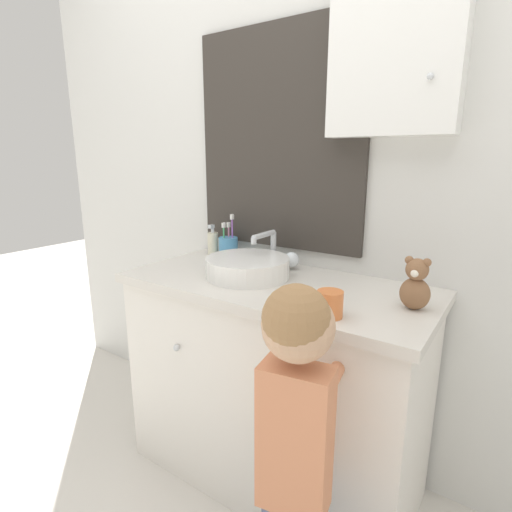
# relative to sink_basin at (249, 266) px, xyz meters

# --- Properties ---
(wall_back) EXTENTS (3.20, 0.18, 2.50)m
(wall_back) POSITION_rel_sink_basin_xyz_m (0.12, 0.29, 0.41)
(wall_back) COLOR silver
(wall_back) RESTS_ON ground_plane
(vanity_counter) EXTENTS (1.14, 0.53, 0.83)m
(vanity_counter) POSITION_rel_sink_basin_xyz_m (0.11, -0.00, -0.45)
(vanity_counter) COLOR silver
(vanity_counter) RESTS_ON ground_plane
(sink_basin) EXTENTS (0.32, 0.37, 0.16)m
(sink_basin) POSITION_rel_sink_basin_xyz_m (0.00, 0.00, 0.00)
(sink_basin) COLOR white
(sink_basin) RESTS_ON vanity_counter
(toothbrush_holder) EXTENTS (0.08, 0.08, 0.20)m
(toothbrush_holder) POSITION_rel_sink_basin_xyz_m (-0.24, 0.17, 0.01)
(toothbrush_holder) COLOR #4C93C6
(toothbrush_holder) RESTS_ON vanity_counter
(soap_dispenser) EXTENTS (0.05, 0.05, 0.15)m
(soap_dispenser) POSITION_rel_sink_basin_xyz_m (-0.33, 0.17, 0.02)
(soap_dispenser) COLOR beige
(soap_dispenser) RESTS_ON vanity_counter
(child_figure) EXTENTS (0.19, 0.47, 0.99)m
(child_figure) POSITION_rel_sink_basin_xyz_m (0.44, -0.42, -0.23)
(child_figure) COLOR slate
(child_figure) RESTS_ON ground_plane
(teddy_bear) EXTENTS (0.09, 0.07, 0.16)m
(teddy_bear) POSITION_rel_sink_basin_xyz_m (0.60, 0.00, 0.03)
(teddy_bear) COLOR brown
(teddy_bear) RESTS_ON vanity_counter
(drinking_cup) EXTENTS (0.07, 0.07, 0.08)m
(drinking_cup) POSITION_rel_sink_basin_xyz_m (0.42, -0.19, -0.00)
(drinking_cup) COLOR orange
(drinking_cup) RESTS_ON vanity_counter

